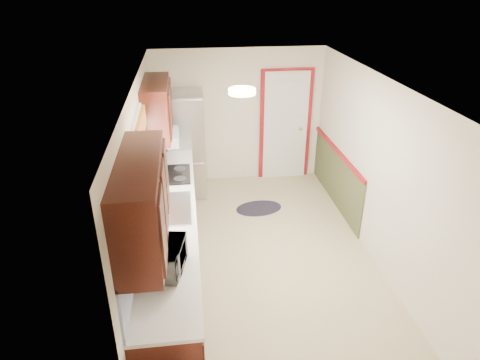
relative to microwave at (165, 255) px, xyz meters
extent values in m
cube|color=tan|center=(1.20, 1.39, -1.11)|extent=(3.20, 5.20, 0.12)
cube|color=white|center=(1.20, 1.39, 1.29)|extent=(3.20, 5.20, 0.12)
cube|color=silver|center=(1.20, 3.89, 0.09)|extent=(3.20, 0.10, 2.40)
cube|color=silver|center=(1.20, -1.11, 0.09)|extent=(3.20, 0.10, 2.40)
cube|color=silver|center=(-0.30, 1.39, 0.09)|extent=(0.10, 5.20, 2.40)
cube|color=silver|center=(2.70, 1.39, 0.09)|extent=(0.10, 5.20, 2.40)
cube|color=#39130D|center=(0.00, 1.09, -0.66)|extent=(0.60, 4.00, 0.90)
cube|color=silver|center=(0.01, 1.09, -0.19)|extent=(0.63, 4.00, 0.04)
cube|color=#4F71C1|center=(-0.29, 1.09, 0.10)|extent=(0.02, 4.00, 0.55)
cube|color=#39130D|center=(-0.12, -0.21, 0.71)|extent=(0.35, 1.40, 0.75)
cube|color=#39130D|center=(-0.12, 2.49, 0.71)|extent=(0.35, 1.20, 0.75)
cube|color=white|center=(-0.29, 1.19, 0.51)|extent=(0.02, 1.00, 0.90)
cube|color=#C14A24|center=(-0.24, 1.19, 0.86)|extent=(0.05, 1.12, 0.24)
cube|color=#B7B7BC|center=(0.01, 1.19, -0.17)|extent=(0.52, 0.82, 0.02)
cube|color=white|center=(-0.07, 2.54, 0.26)|extent=(0.45, 0.60, 0.15)
cube|color=maroon|center=(2.05, 3.86, -0.11)|extent=(0.94, 0.05, 2.08)
cube|color=white|center=(2.05, 3.83, -0.11)|extent=(0.80, 0.04, 2.00)
cube|color=#434B2A|center=(2.69, 2.74, -0.66)|extent=(0.02, 2.30, 0.90)
cube|color=maroon|center=(2.67, 2.74, -0.19)|extent=(0.04, 2.30, 0.06)
cylinder|color=#FFD88C|center=(0.90, 1.19, 1.25)|extent=(0.30, 0.30, 0.06)
imported|color=white|center=(0.00, 0.00, 0.00)|extent=(0.37, 0.55, 0.34)
cube|color=#B7B7BC|center=(0.18, 3.44, -0.22)|extent=(0.75, 0.70, 1.79)
cylinder|color=black|center=(-0.07, 3.05, -0.31)|extent=(0.02, 0.02, 1.25)
ellipsoid|color=black|center=(1.38, 2.66, -1.11)|extent=(0.83, 0.60, 0.01)
cube|color=black|center=(0.01, 2.14, -0.16)|extent=(0.55, 0.66, 0.02)
camera|label=1|loc=(0.29, -3.40, 2.44)|focal=32.00mm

